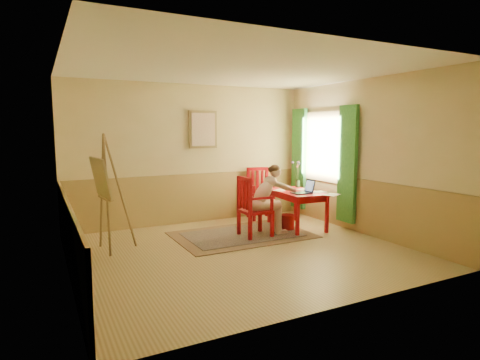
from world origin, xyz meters
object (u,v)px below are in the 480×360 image
table (297,196)px  chair_left (253,207)px  chair_back (260,193)px  laptop (304,190)px  figure (267,197)px  easel (103,182)px

table → chair_left: bearing=-169.5°
chair_back → laptop: 1.35m
figure → easel: easel is taller
chair_left → chair_back: 1.52m
table → laptop: laptop is taller
table → chair_back: (-0.22, 1.05, -0.09)m
table → easel: 3.57m
table → easel: (-3.54, 0.12, 0.46)m
laptop → easel: easel is taller
chair_back → figure: size_ratio=0.85×
table → figure: figure is taller
chair_left → easel: 2.54m
table → laptop: (-0.03, -0.26, 0.14)m
figure → laptop: size_ratio=3.04×
figure → chair_back: bearing=65.7°
easel → table: bearing=-1.9°
table → chair_back: size_ratio=1.15×
table → chair_back: 1.08m
chair_left → laptop: 1.09m
table → chair_left: chair_left is taller
chair_back → easel: (-3.32, -0.94, 0.55)m
chair_left → laptop: size_ratio=2.58×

